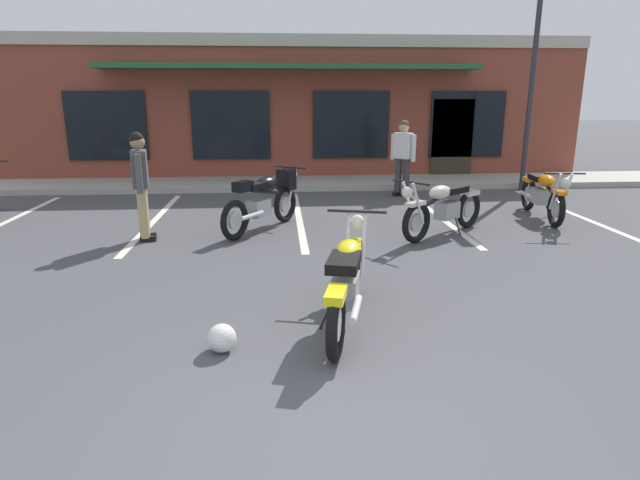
{
  "coord_description": "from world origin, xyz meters",
  "views": [
    {
      "loc": [
        -0.37,
        -2.94,
        2.22
      ],
      "look_at": [
        0.11,
        3.13,
        0.55
      ],
      "focal_mm": 29.95,
      "sensor_mm": 36.0,
      "label": 1
    }
  ],
  "objects_px": {
    "motorcycle_foreground_classic": "(347,280)",
    "person_in_black_shirt": "(403,153)",
    "motorcycle_silver_naked": "(543,194)",
    "person_in_shorts_foreground": "(141,180)",
    "helmet_on_pavement": "(222,338)",
    "motorcycle_black_cruiser": "(443,207)",
    "motorcycle_blue_standard": "(265,198)",
    "parking_lot_lamp_post": "(537,54)"
  },
  "relations": [
    {
      "from": "motorcycle_foreground_classic",
      "to": "person_in_black_shirt",
      "type": "height_order",
      "value": "person_in_black_shirt"
    },
    {
      "from": "motorcycle_silver_naked",
      "to": "person_in_shorts_foreground",
      "type": "xyz_separation_m",
      "value": [
        -6.91,
        -0.97,
        0.49
      ]
    },
    {
      "from": "person_in_shorts_foreground",
      "to": "helmet_on_pavement",
      "type": "relative_size",
      "value": 6.44
    },
    {
      "from": "motorcycle_black_cruiser",
      "to": "motorcycle_blue_standard",
      "type": "bearing_deg",
      "value": 167.55
    },
    {
      "from": "parking_lot_lamp_post",
      "to": "motorcycle_blue_standard",
      "type": "bearing_deg",
      "value": -151.89
    },
    {
      "from": "motorcycle_silver_naked",
      "to": "helmet_on_pavement",
      "type": "bearing_deg",
      "value": -137.57
    },
    {
      "from": "person_in_black_shirt",
      "to": "person_in_shorts_foreground",
      "type": "relative_size",
      "value": 1.0
    },
    {
      "from": "motorcycle_silver_naked",
      "to": "person_in_shorts_foreground",
      "type": "relative_size",
      "value": 1.26
    },
    {
      "from": "motorcycle_black_cruiser",
      "to": "motorcycle_blue_standard",
      "type": "relative_size",
      "value": 0.97
    },
    {
      "from": "motorcycle_silver_naked",
      "to": "motorcycle_blue_standard",
      "type": "bearing_deg",
      "value": -175.42
    },
    {
      "from": "person_in_shorts_foreground",
      "to": "helmet_on_pavement",
      "type": "bearing_deg",
      "value": -68.14
    },
    {
      "from": "person_in_shorts_foreground",
      "to": "parking_lot_lamp_post",
      "type": "relative_size",
      "value": 0.36
    },
    {
      "from": "person_in_black_shirt",
      "to": "parking_lot_lamp_post",
      "type": "bearing_deg",
      "value": 6.65
    },
    {
      "from": "motorcycle_foreground_classic",
      "to": "motorcycle_black_cruiser",
      "type": "distance_m",
      "value": 3.89
    },
    {
      "from": "motorcycle_silver_naked",
      "to": "parking_lot_lamp_post",
      "type": "relative_size",
      "value": 0.45
    },
    {
      "from": "motorcycle_foreground_classic",
      "to": "person_in_black_shirt",
      "type": "relative_size",
      "value": 1.24
    },
    {
      "from": "helmet_on_pavement",
      "to": "parking_lot_lamp_post",
      "type": "distance_m",
      "value": 10.38
    },
    {
      "from": "person_in_shorts_foreground",
      "to": "motorcycle_black_cruiser",
      "type": "bearing_deg",
      "value": -0.82
    },
    {
      "from": "motorcycle_black_cruiser",
      "to": "motorcycle_silver_naked",
      "type": "bearing_deg",
      "value": 25.54
    },
    {
      "from": "motorcycle_black_cruiser",
      "to": "parking_lot_lamp_post",
      "type": "height_order",
      "value": "parking_lot_lamp_post"
    },
    {
      "from": "motorcycle_blue_standard",
      "to": "person_in_shorts_foreground",
      "type": "bearing_deg",
      "value": -163.24
    },
    {
      "from": "helmet_on_pavement",
      "to": "parking_lot_lamp_post",
      "type": "bearing_deg",
      "value": 50.6
    },
    {
      "from": "person_in_shorts_foreground",
      "to": "person_in_black_shirt",
      "type": "bearing_deg",
      "value": 35.11
    },
    {
      "from": "motorcycle_silver_naked",
      "to": "person_in_black_shirt",
      "type": "relative_size",
      "value": 1.26
    },
    {
      "from": "motorcycle_black_cruiser",
      "to": "person_in_black_shirt",
      "type": "relative_size",
      "value": 1.06
    },
    {
      "from": "motorcycle_blue_standard",
      "to": "helmet_on_pavement",
      "type": "xyz_separation_m",
      "value": [
        -0.31,
        -4.48,
        -0.4
      ]
    },
    {
      "from": "motorcycle_silver_naked",
      "to": "person_in_black_shirt",
      "type": "height_order",
      "value": "person_in_black_shirt"
    },
    {
      "from": "motorcycle_silver_naked",
      "to": "motorcycle_blue_standard",
      "type": "xyz_separation_m",
      "value": [
        -5.04,
        -0.4,
        0.07
      ]
    },
    {
      "from": "helmet_on_pavement",
      "to": "motorcycle_black_cruiser",
      "type": "bearing_deg",
      "value": 50.49
    },
    {
      "from": "helmet_on_pavement",
      "to": "motorcycle_foreground_classic",
      "type": "bearing_deg",
      "value": 23.33
    },
    {
      "from": "motorcycle_foreground_classic",
      "to": "parking_lot_lamp_post",
      "type": "bearing_deg",
      "value": 54.41
    },
    {
      "from": "person_in_black_shirt",
      "to": "helmet_on_pavement",
      "type": "height_order",
      "value": "person_in_black_shirt"
    },
    {
      "from": "motorcycle_silver_naked",
      "to": "motorcycle_blue_standard",
      "type": "relative_size",
      "value": 1.15
    },
    {
      "from": "motorcycle_foreground_classic",
      "to": "person_in_shorts_foreground",
      "type": "distance_m",
      "value": 4.41
    },
    {
      "from": "person_in_shorts_foreground",
      "to": "motorcycle_foreground_classic",
      "type": "bearing_deg",
      "value": -51.1
    },
    {
      "from": "motorcycle_blue_standard",
      "to": "person_in_black_shirt",
      "type": "distance_m",
      "value": 4.16
    },
    {
      "from": "motorcycle_silver_naked",
      "to": "parking_lot_lamp_post",
      "type": "distance_m",
      "value": 3.96
    },
    {
      "from": "person_in_black_shirt",
      "to": "motorcycle_black_cruiser",
      "type": "bearing_deg",
      "value": -92.1
    },
    {
      "from": "motorcycle_silver_naked",
      "to": "helmet_on_pavement",
      "type": "xyz_separation_m",
      "value": [
        -5.34,
        -4.89,
        -0.33
      ]
    },
    {
      "from": "motorcycle_foreground_classic",
      "to": "person_in_shorts_foreground",
      "type": "relative_size",
      "value": 1.24
    },
    {
      "from": "motorcycle_blue_standard",
      "to": "helmet_on_pavement",
      "type": "relative_size",
      "value": 7.05
    },
    {
      "from": "parking_lot_lamp_post",
      "to": "motorcycle_foreground_classic",
      "type": "bearing_deg",
      "value": -125.59
    }
  ]
}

